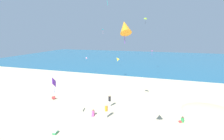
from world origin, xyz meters
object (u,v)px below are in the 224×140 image
person_1 (182,120)px  kite_pink (86,58)px  beach_chair_near_camera (53,98)px  kite_orange (125,27)px  kite_purple (54,82)px  cooler_box (55,132)px  kite_lime (146,18)px  kite_yellow (117,59)px  kite_teal (103,29)px  kite_magenta (152,51)px  person_2 (110,100)px  person_3 (106,110)px  person_0 (93,113)px

person_1 → kite_pink: bearing=-64.8°
beach_chair_near_camera → kite_orange: 18.61m
kite_orange → kite_purple: size_ratio=0.86×
person_1 → kite_orange: bearing=29.6°
cooler_box → person_1: size_ratio=0.83×
kite_lime → kite_yellow: size_ratio=1.26×
beach_chair_near_camera → person_1: bearing=-138.6°
kite_orange → kite_teal: 32.20m
beach_chair_near_camera → kite_teal: kite_teal is taller
kite_orange → kite_pink: 29.59m
kite_magenta → person_2: bearing=-105.3°
person_3 → person_1: bearing=146.5°
person_0 → person_2: bearing=143.2°
person_0 → kite_lime: (4.17, 23.02, 13.55)m
kite_purple → kite_orange: bearing=-20.7°
person_1 → kite_lime: 26.20m
person_1 → kite_yellow: 20.63m
person_0 → kite_pink: (-9.96, 18.79, 3.96)m
person_0 → kite_magenta: (6.14, 20.70, 5.97)m
person_3 → kite_yellow: (-3.23, 17.77, 3.52)m
person_2 → beach_chair_near_camera: bearing=-136.1°
person_3 → kite_orange: kite_orange is taller
kite_lime → kite_pink: 17.60m
kite_pink → beach_chair_near_camera: bearing=-82.8°
cooler_box → kite_orange: size_ratio=0.37×
person_0 → kite_yellow: (-1.48, 17.79, 4.22)m
kite_orange → kite_lime: kite_lime is taller
person_1 → person_2: size_ratio=0.42×
kite_pink → kite_purple: 22.67m
kite_teal → kite_pink: kite_teal is taller
beach_chair_near_camera → kite_purple: kite_purple is taller
person_2 → kite_teal: (-8.48, 20.91, 10.44)m
person_0 → kite_teal: bearing=-176.1°
kite_yellow → kite_orange: bearing=-74.5°
person_0 → kite_purple: 6.24m
person_1 → kite_purple: 15.04m
person_3 → kite_teal: size_ratio=1.30×
kite_magenta → kite_purple: 25.32m
kite_yellow → cooler_box: bearing=-92.0°
person_3 → kite_orange: size_ratio=1.08×
cooler_box → person_2: 8.17m
beach_chair_near_camera → person_2: (9.21, 0.17, 0.76)m
beach_chair_near_camera → kite_pink: 16.70m
person_2 → kite_purple: bearing=-85.0°
person_2 → kite_magenta: 19.21m
kite_orange → kite_magenta: 26.96m
person_1 → kite_pink: (-20.44, 17.27, 3.99)m
kite_magenta → kite_purple: (-9.29, -23.51, -1.38)m
kite_pink → kite_purple: kite_purple is taller
person_2 → person_3: bearing=-37.6°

